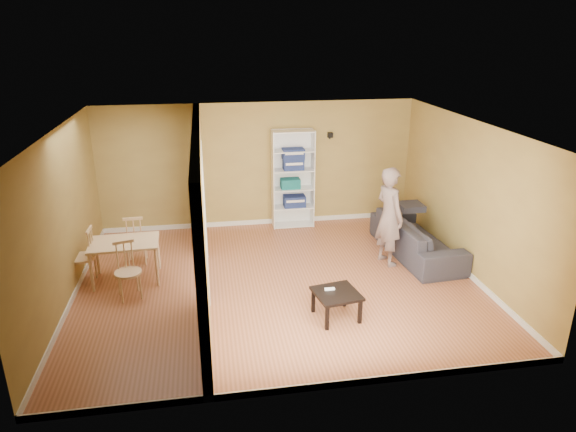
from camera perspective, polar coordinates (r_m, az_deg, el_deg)
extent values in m
plane|color=#AF6747|center=(8.62, -1.10, -7.41)|extent=(6.50, 6.50, 0.00)
plane|color=white|center=(7.76, -1.23, 9.84)|extent=(6.50, 6.50, 0.00)
plane|color=#AC944A|center=(10.71, -3.30, 5.62)|extent=(6.50, 0.00, 6.50)
plane|color=#AC944A|center=(5.62, 2.93, -8.53)|extent=(6.50, 0.00, 6.50)
plane|color=#AC944A|center=(8.31, -23.92, -0.53)|extent=(0.00, 5.50, 5.50)
plane|color=#AC944A|center=(9.12, 19.49, 1.83)|extent=(0.00, 5.50, 5.50)
cube|color=black|center=(10.78, 4.72, 8.95)|extent=(0.10, 0.10, 0.10)
imported|color=#24242A|center=(9.77, 14.13, -1.76)|extent=(2.39, 1.16, 0.88)
imported|color=slate|center=(9.10, 11.25, 0.87)|extent=(0.89, 0.78, 2.08)
cube|color=white|center=(10.63, -1.71, 4.01)|extent=(0.02, 0.38, 2.06)
cube|color=white|center=(10.77, 2.77, 4.21)|extent=(0.02, 0.38, 2.06)
cube|color=white|center=(10.86, 0.38, 4.37)|extent=(0.87, 0.02, 2.06)
cube|color=white|center=(11.01, 0.53, -0.93)|extent=(0.83, 0.38, 0.02)
cube|color=white|center=(10.88, 0.53, 1.05)|extent=(0.83, 0.38, 0.02)
cube|color=white|center=(10.75, 0.54, 3.08)|extent=(0.83, 0.38, 0.02)
cube|color=white|center=(10.64, 0.55, 5.16)|extent=(0.83, 0.38, 0.02)
cube|color=white|center=(10.54, 0.56, 7.27)|extent=(0.83, 0.38, 0.02)
cube|color=white|center=(10.45, 0.56, 9.42)|extent=(0.83, 0.38, 0.02)
cube|color=navy|center=(10.84, 0.71, 1.69)|extent=(0.45, 0.29, 0.23)
cube|color=#1E6B6A|center=(10.71, 0.26, 3.64)|extent=(0.40, 0.26, 0.20)
cube|color=navy|center=(10.61, 0.59, 5.76)|extent=(0.42, 0.27, 0.21)
cube|color=navy|center=(10.55, 0.58, 6.99)|extent=(0.44, 0.29, 0.23)
cube|color=black|center=(7.52, 5.43, -8.58)|extent=(0.62, 0.62, 0.04)
cube|color=black|center=(7.35, 3.91, -11.11)|extent=(0.05, 0.05, 0.37)
cube|color=black|center=(7.47, 7.81, -10.70)|extent=(0.05, 0.05, 0.37)
cube|color=black|center=(7.78, 3.04, -9.18)|extent=(0.05, 0.05, 0.37)
cube|color=black|center=(7.89, 6.73, -8.83)|extent=(0.05, 0.05, 0.37)
cube|color=white|center=(7.56, 4.64, -8.08)|extent=(0.15, 0.04, 0.03)
cube|color=#E2AB7A|center=(8.86, -17.76, -2.85)|extent=(1.11, 0.74, 0.04)
cylinder|color=#E2AB7A|center=(8.80, -21.06, -5.89)|extent=(0.05, 0.05, 0.65)
cylinder|color=#E2AB7A|center=(8.64, -14.45, -5.62)|extent=(0.05, 0.05, 0.65)
cylinder|color=#E2AB7A|center=(9.38, -20.35, -4.17)|extent=(0.05, 0.05, 0.65)
cylinder|color=#E2AB7A|center=(9.23, -14.16, -3.89)|extent=(0.05, 0.05, 0.65)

